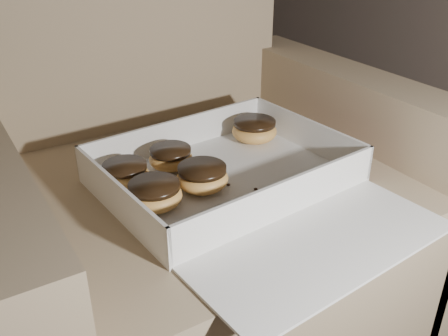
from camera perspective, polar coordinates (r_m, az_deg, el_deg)
name	(u,v)px	position (r m, az deg, el deg)	size (l,w,h in m)	color
armchair	(191,211)	(1.05, -3.78, -4.94)	(0.86, 0.73, 0.90)	#877456
bakery_box	(241,184)	(0.87, 1.94, -1.84)	(0.46, 0.53, 0.07)	silver
donut_a	(155,194)	(0.82, -7.93, -3.01)	(0.09, 0.09, 0.04)	#ECBA52
donut_b	(125,174)	(0.89, -11.21, -0.64)	(0.08, 0.08, 0.04)	#ECBA52
donut_c	(254,130)	(1.04, 3.50, 4.36)	(0.09, 0.09, 0.05)	#ECBA52
donut_d	(202,177)	(0.86, -2.50, -1.04)	(0.09, 0.09, 0.05)	#ECBA52
donut_e	(171,157)	(0.93, -6.09, 1.22)	(0.08, 0.08, 0.04)	#ECBA52
crumb_a	(256,189)	(0.87, 3.64, -2.42)	(0.01, 0.01, 0.00)	black
crumb_b	(321,184)	(0.90, 11.03, -1.83)	(0.01, 0.01, 0.00)	black
crumb_c	(182,230)	(0.77, -4.84, -7.03)	(0.01, 0.01, 0.00)	black
crumb_d	(316,176)	(0.92, 10.47, -0.91)	(0.01, 0.01, 0.00)	black
crumb_e	(228,185)	(0.88, 0.49, -1.92)	(0.01, 0.01, 0.00)	black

